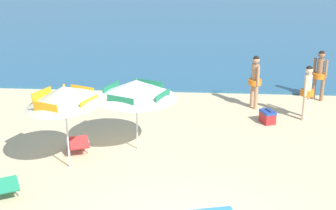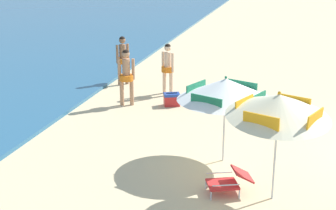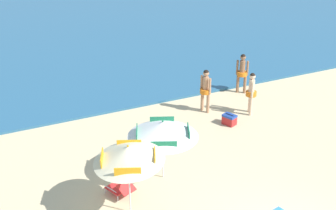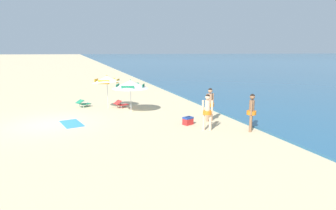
{
  "view_description": "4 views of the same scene",
  "coord_description": "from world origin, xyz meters",
  "px_view_note": "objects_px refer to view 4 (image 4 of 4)",
  "views": [
    {
      "loc": [
        0.33,
        -7.69,
        5.69
      ],
      "look_at": [
        -0.58,
        5.02,
        1.1
      ],
      "focal_mm": 52.48,
      "sensor_mm": 36.0,
      "label": 1
    },
    {
      "loc": [
        -11.75,
        3.1,
        4.66
      ],
      "look_at": [
        0.46,
        6.28,
        0.64
      ],
      "focal_mm": 51.84,
      "sensor_mm": 36.0,
      "label": 2
    },
    {
      "loc": [
        -6.77,
        -7.46,
        8.84
      ],
      "look_at": [
        0.02,
        7.1,
        1.11
      ],
      "focal_mm": 52.68,
      "sensor_mm": 36.0,
      "label": 3
    },
    {
      "loc": [
        14.71,
        1.35,
        3.67
      ],
      "look_at": [
        0.5,
        6.23,
        0.7
      ],
      "focal_mm": 28.88,
      "sensor_mm": 36.0,
      "label": 4
    }
  ],
  "objects_px": {
    "person_standing_beside": "(207,110)",
    "person_wading_in": "(210,102)",
    "lounge_chair_beside_umbrella": "(83,103)",
    "beach_towel": "(72,124)",
    "lounge_chair_under_umbrella": "(121,104)",
    "person_standing_near_shore": "(252,110)",
    "cooler_box": "(188,121)",
    "beach_umbrella_striped_second": "(130,84)",
    "beach_umbrella_striped_main": "(107,79)"
  },
  "relations": [
    {
      "from": "person_standing_beside",
      "to": "person_wading_in",
      "type": "distance_m",
      "value": 1.79
    },
    {
      "from": "person_standing_beside",
      "to": "person_wading_in",
      "type": "height_order",
      "value": "person_wading_in"
    },
    {
      "from": "lounge_chair_beside_umbrella",
      "to": "beach_towel",
      "type": "distance_m",
      "value": 4.33
    },
    {
      "from": "lounge_chair_under_umbrella",
      "to": "person_standing_near_shore",
      "type": "distance_m",
      "value": 8.84
    },
    {
      "from": "cooler_box",
      "to": "beach_umbrella_striped_second",
      "type": "bearing_deg",
      "value": -149.96
    },
    {
      "from": "lounge_chair_beside_umbrella",
      "to": "person_wading_in",
      "type": "height_order",
      "value": "person_wading_in"
    },
    {
      "from": "lounge_chair_beside_umbrella",
      "to": "beach_umbrella_striped_main",
      "type": "bearing_deg",
      "value": 55.31
    },
    {
      "from": "beach_umbrella_striped_main",
      "to": "person_wading_in",
      "type": "bearing_deg",
      "value": 43.42
    },
    {
      "from": "lounge_chair_beside_umbrella",
      "to": "person_standing_near_shore",
      "type": "height_order",
      "value": "person_standing_near_shore"
    },
    {
      "from": "beach_umbrella_striped_second",
      "to": "lounge_chair_under_umbrella",
      "type": "xyz_separation_m",
      "value": [
        -1.55,
        -0.36,
        -1.45
      ]
    },
    {
      "from": "beach_umbrella_striped_main",
      "to": "beach_umbrella_striped_second",
      "type": "relative_size",
      "value": 0.82
    },
    {
      "from": "beach_umbrella_striped_second",
      "to": "cooler_box",
      "type": "bearing_deg",
      "value": 30.04
    },
    {
      "from": "beach_umbrella_striped_main",
      "to": "beach_umbrella_striped_second",
      "type": "bearing_deg",
      "value": 37.58
    },
    {
      "from": "lounge_chair_under_umbrella",
      "to": "beach_towel",
      "type": "xyz_separation_m",
      "value": [
        3.19,
        -3.1,
        -0.27
      ]
    },
    {
      "from": "beach_umbrella_striped_second",
      "to": "lounge_chair_beside_umbrella",
      "type": "bearing_deg",
      "value": -133.88
    },
    {
      "from": "lounge_chair_beside_umbrella",
      "to": "cooler_box",
      "type": "height_order",
      "value": "lounge_chair_beside_umbrella"
    },
    {
      "from": "lounge_chair_under_umbrella",
      "to": "cooler_box",
      "type": "relative_size",
      "value": 1.72
    },
    {
      "from": "lounge_chair_beside_umbrella",
      "to": "person_wading_in",
      "type": "xyz_separation_m",
      "value": [
        6.09,
        6.29,
        0.76
      ]
    },
    {
      "from": "lounge_chair_under_umbrella",
      "to": "cooler_box",
      "type": "distance_m",
      "value": 5.9
    },
    {
      "from": "person_standing_near_shore",
      "to": "lounge_chair_under_umbrella",
      "type": "bearing_deg",
      "value": -146.45
    },
    {
      "from": "beach_umbrella_striped_main",
      "to": "person_standing_near_shore",
      "type": "distance_m",
      "value": 9.36
    },
    {
      "from": "beach_umbrella_striped_main",
      "to": "beach_towel",
      "type": "xyz_separation_m",
      "value": [
        3.21,
        -2.25,
        -1.91
      ]
    },
    {
      "from": "beach_umbrella_striped_main",
      "to": "beach_towel",
      "type": "distance_m",
      "value": 4.36
    },
    {
      "from": "person_standing_beside",
      "to": "person_wading_in",
      "type": "relative_size",
      "value": 0.97
    },
    {
      "from": "person_standing_beside",
      "to": "cooler_box",
      "type": "distance_m",
      "value": 1.53
    },
    {
      "from": "beach_towel",
      "to": "cooler_box",
      "type": "bearing_deg",
      "value": 69.26
    },
    {
      "from": "beach_umbrella_striped_second",
      "to": "lounge_chair_under_umbrella",
      "type": "height_order",
      "value": "beach_umbrella_striped_second"
    },
    {
      "from": "person_standing_near_shore",
      "to": "beach_towel",
      "type": "height_order",
      "value": "person_standing_near_shore"
    },
    {
      "from": "beach_umbrella_striped_second",
      "to": "person_standing_beside",
      "type": "xyz_separation_m",
      "value": [
        5.0,
        2.63,
        -0.72
      ]
    },
    {
      "from": "beach_umbrella_striped_second",
      "to": "lounge_chair_under_umbrella",
      "type": "bearing_deg",
      "value": -167.12
    },
    {
      "from": "beach_towel",
      "to": "beach_umbrella_striped_second",
      "type": "bearing_deg",
      "value": 115.42
    },
    {
      "from": "beach_umbrella_striped_second",
      "to": "lounge_chair_beside_umbrella",
      "type": "xyz_separation_m",
      "value": [
        -2.62,
        -2.72,
        -1.45
      ]
    },
    {
      "from": "cooler_box",
      "to": "person_wading_in",
      "type": "bearing_deg",
      "value": 102.16
    },
    {
      "from": "lounge_chair_beside_umbrella",
      "to": "person_standing_near_shore",
      "type": "bearing_deg",
      "value": 40.72
    },
    {
      "from": "cooler_box",
      "to": "lounge_chair_under_umbrella",
      "type": "bearing_deg",
      "value": -154.53
    },
    {
      "from": "lounge_chair_beside_umbrella",
      "to": "beach_umbrella_striped_second",
      "type": "bearing_deg",
      "value": 46.12
    },
    {
      "from": "beach_umbrella_striped_second",
      "to": "person_standing_near_shore",
      "type": "xyz_separation_m",
      "value": [
        5.79,
        4.51,
        -0.7
      ]
    },
    {
      "from": "lounge_chair_beside_umbrella",
      "to": "lounge_chair_under_umbrella",
      "type": "bearing_deg",
      "value": 65.81
    },
    {
      "from": "beach_umbrella_striped_second",
      "to": "person_standing_near_shore",
      "type": "height_order",
      "value": "beach_umbrella_striped_second"
    },
    {
      "from": "lounge_chair_under_umbrella",
      "to": "beach_towel",
      "type": "relative_size",
      "value": 0.57
    },
    {
      "from": "beach_umbrella_striped_second",
      "to": "person_standing_beside",
      "type": "distance_m",
      "value": 5.7
    },
    {
      "from": "lounge_chair_beside_umbrella",
      "to": "person_wading_in",
      "type": "bearing_deg",
      "value": 45.9
    },
    {
      "from": "beach_umbrella_striped_main",
      "to": "beach_umbrella_striped_second",
      "type": "xyz_separation_m",
      "value": [
        1.57,
        1.21,
        -0.2
      ]
    },
    {
      "from": "cooler_box",
      "to": "beach_towel",
      "type": "distance_m",
      "value": 6.03
    },
    {
      "from": "beach_umbrella_striped_second",
      "to": "person_wading_in",
      "type": "height_order",
      "value": "beach_umbrella_striped_second"
    },
    {
      "from": "person_wading_in",
      "to": "beach_towel",
      "type": "distance_m",
      "value": 7.33
    },
    {
      "from": "person_standing_beside",
      "to": "cooler_box",
      "type": "xyz_separation_m",
      "value": [
        -1.23,
        -0.45,
        -0.8
      ]
    },
    {
      "from": "lounge_chair_beside_umbrella",
      "to": "person_wading_in",
      "type": "distance_m",
      "value": 8.79
    },
    {
      "from": "beach_umbrella_striped_second",
      "to": "beach_towel",
      "type": "xyz_separation_m",
      "value": [
        1.64,
        -3.45,
        -1.72
      ]
    },
    {
      "from": "person_standing_near_shore",
      "to": "person_wading_in",
      "type": "height_order",
      "value": "person_wading_in"
    }
  ]
}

